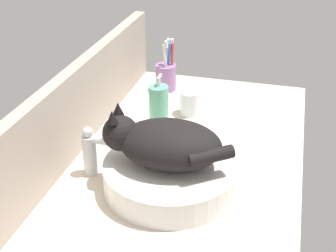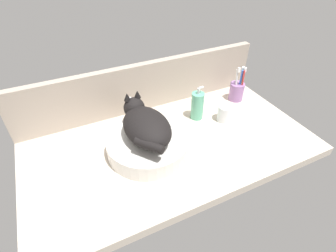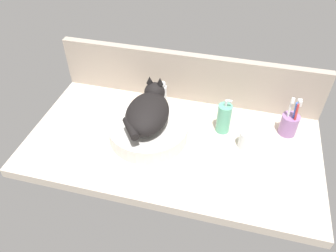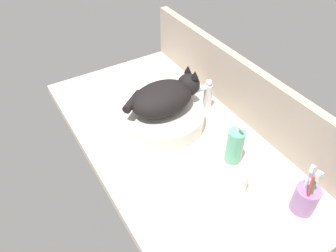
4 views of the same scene
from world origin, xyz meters
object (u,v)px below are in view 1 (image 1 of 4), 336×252
Objects in this scene: sink_basin at (168,175)px; water_glass at (190,104)px; toothbrush_cup at (166,76)px; faucet at (93,149)px; cat at (163,142)px; soap_dispenser at (159,106)px.

sink_basin is 40.28cm from water_glass.
toothbrush_cup reaches higher than sink_basin.
sink_basin is 20.24cm from faucet.
sink_basin is 1.02× the size of cat.
cat is at bearing -176.82° from water_glass.
sink_basin is at bearing -91.56° from faucet.
faucet reaches higher than water_glass.
faucet is (0.68, 18.50, -5.36)cm from cat.
soap_dispenser is 27.35cm from toothbrush_cup.
water_glass is (40.26, 2.23, -9.35)cm from cat.
water_glass is (10.52, -7.41, -3.43)cm from soap_dispenser.
sink_basin is at bearing -84.21° from cat.
toothbrush_cup is at bearing 10.66° from soap_dispenser.
cat reaches higher than water_glass.
sink_basin is 4.27× the size of water_glass.
water_glass is (40.12, 3.60, -0.14)cm from sink_basin.
faucet is at bearing 88.44° from sink_basin.
sink_basin is 31.75cm from soap_dispenser.
faucet is at bearing 87.90° from cat.
soap_dispenser is at bearing 144.83° from water_glass.
soap_dispenser is (29.06, -8.86, -0.56)cm from faucet.
water_glass is (39.58, -16.27, -3.99)cm from faucet.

